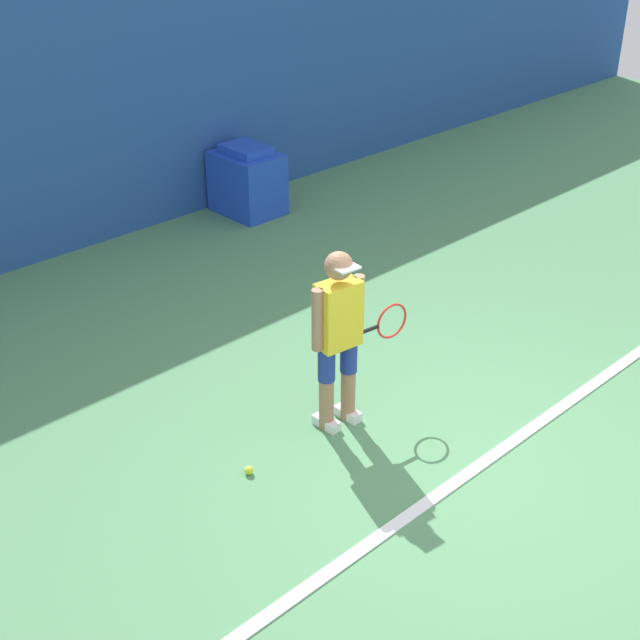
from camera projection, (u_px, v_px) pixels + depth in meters
ground_plane at (470, 467)px, 6.76m from camera, size 24.00×24.00×0.00m
back_wall at (61, 115)px, 9.58m from camera, size 24.00×0.10×3.11m
court_baseline at (474, 469)px, 6.73m from camera, size 21.60×0.10×0.01m
tennis_player at (339, 333)px, 6.87m from camera, size 0.94×0.30×1.52m
tennis_ball at (249, 470)px, 6.67m from camera, size 0.07×0.07×0.07m
covered_chair at (247, 181)px, 11.10m from camera, size 0.64×0.83×0.87m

